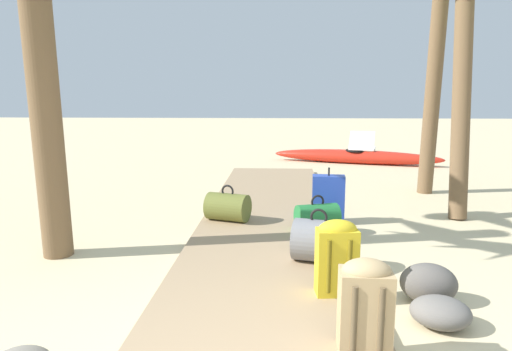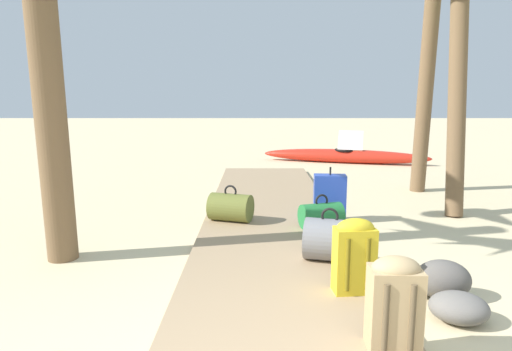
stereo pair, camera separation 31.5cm
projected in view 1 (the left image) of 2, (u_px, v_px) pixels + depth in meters
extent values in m
plane|color=beige|center=(267.00, 242.00, 4.98)|extent=(60.00, 60.00, 0.00)
cube|color=tan|center=(269.00, 219.00, 5.74)|extent=(1.70, 7.90, 0.08)
cube|color=#2847B7|center=(328.00, 196.00, 5.68)|extent=(0.42, 0.24, 0.54)
cylinder|color=black|center=(329.00, 172.00, 5.62)|extent=(0.02, 0.02, 0.10)
cylinder|color=olive|center=(228.00, 207.00, 5.53)|extent=(0.60, 0.49, 0.35)
torus|color=black|center=(228.00, 191.00, 5.49)|extent=(0.16, 0.07, 0.16)
cube|color=gold|center=(337.00, 262.00, 3.44)|extent=(0.33, 0.21, 0.52)
ellipsoid|color=gold|center=(338.00, 230.00, 3.40)|extent=(0.31, 0.20, 0.16)
cylinder|color=#6D5E11|center=(329.00, 266.00, 3.35)|extent=(0.04, 0.04, 0.42)
cylinder|color=#6D5E11|center=(349.00, 266.00, 3.36)|extent=(0.04, 0.04, 0.42)
cylinder|color=slate|center=(318.00, 241.00, 4.15)|extent=(0.54, 0.50, 0.40)
torus|color=black|center=(319.00, 217.00, 4.11)|extent=(0.16, 0.06, 0.16)
cylinder|color=#237538|center=(317.00, 216.00, 5.20)|extent=(0.55, 0.43, 0.29)
torus|color=black|center=(318.00, 202.00, 5.16)|extent=(0.16, 0.07, 0.16)
cube|color=tan|center=(365.00, 312.00, 2.64)|extent=(0.31, 0.22, 0.52)
ellipsoid|color=tan|center=(367.00, 271.00, 2.60)|extent=(0.30, 0.21, 0.15)
cylinder|color=brown|center=(354.00, 321.00, 2.54)|extent=(0.04, 0.04, 0.41)
cylinder|color=brown|center=(381.00, 322.00, 2.53)|extent=(0.04, 0.04, 0.41)
cylinder|color=brown|center=(462.00, 86.00, 5.80)|extent=(0.23, 0.62, 3.50)
cylinder|color=brown|center=(41.00, 71.00, 4.20)|extent=(0.29, 0.39, 3.72)
cylinder|color=brown|center=(434.00, 73.00, 7.11)|extent=(0.25, 0.44, 3.98)
cube|color=white|center=(363.00, 150.00, 11.45)|extent=(0.92, 1.50, 0.08)
cube|color=white|center=(362.00, 141.00, 10.84)|extent=(0.70, 0.64, 0.47)
cylinder|color=silver|center=(355.00, 153.00, 12.07)|extent=(0.04, 0.04, 0.22)
cylinder|color=silver|center=(373.00, 153.00, 11.94)|extent=(0.04, 0.04, 0.22)
cylinder|color=silver|center=(351.00, 158.00, 11.02)|extent=(0.04, 0.04, 0.22)
cylinder|color=silver|center=(371.00, 159.00, 10.88)|extent=(0.04, 0.04, 0.22)
ellipsoid|color=red|center=(355.00, 157.00, 10.85)|extent=(4.08, 1.62, 0.33)
torus|color=black|center=(356.00, 151.00, 10.82)|extent=(0.61, 0.61, 0.05)
ellipsoid|color=#5B5651|center=(428.00, 283.00, 3.49)|extent=(0.49, 0.39, 0.32)
ellipsoid|color=slate|center=(440.00, 312.00, 3.12)|extent=(0.48, 0.43, 0.22)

